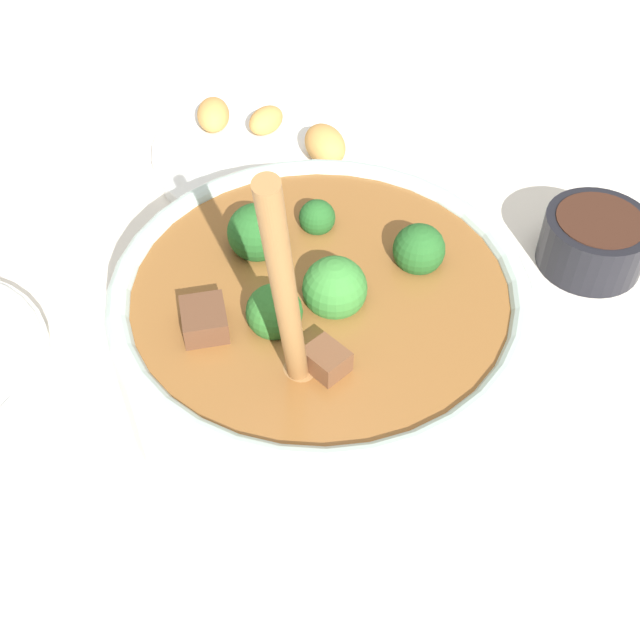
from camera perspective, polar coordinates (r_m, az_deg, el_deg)
name	(u,v)px	position (r m, az deg, el deg)	size (l,w,h in m)	color
ground_plane	(320,380)	(0.57, 0.00, -4.27)	(4.00, 4.00, 0.00)	silver
stew_bowl	(320,326)	(0.53, -0.02, -0.42)	(0.27, 0.27, 0.26)	#B2C6BC
condiment_bowl	(594,239)	(0.67, 18.94, 5.48)	(0.08, 0.08, 0.05)	black
food_plate	(277,147)	(0.77, -3.10, 12.22)	(0.23, 0.23, 0.04)	white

